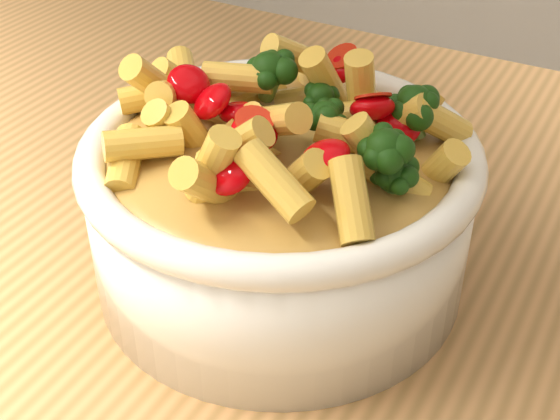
% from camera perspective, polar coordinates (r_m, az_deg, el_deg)
% --- Properties ---
extents(table, '(1.20, 0.80, 0.90)m').
position_cam_1_polar(table, '(0.59, 1.21, -12.20)').
color(table, tan).
rests_on(table, ground).
extents(serving_bowl, '(0.24, 0.24, 0.11)m').
position_cam_1_polar(serving_bowl, '(0.49, -0.00, 0.12)').
color(serving_bowl, white).
rests_on(serving_bowl, table).
extents(pasta_salad, '(0.19, 0.19, 0.04)m').
position_cam_1_polar(pasta_salad, '(0.45, 0.00, 6.84)').
color(pasta_salad, '#FFBC50').
rests_on(pasta_salad, serving_bowl).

